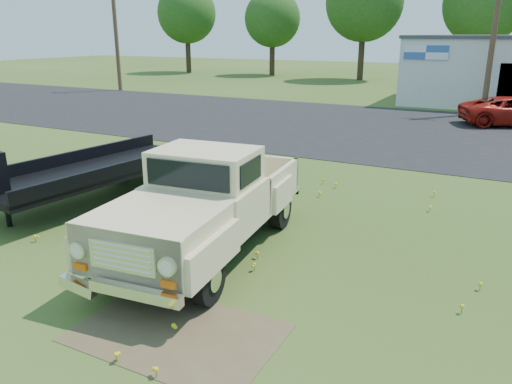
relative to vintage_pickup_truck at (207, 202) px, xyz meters
The scene contains 12 objects.
ground 1.18m from the vintage_pickup_truck, 136.05° to the left, with size 140.00×140.00×0.00m, color #324C18.
asphalt_lot 15.37m from the vintage_pickup_truck, 91.29° to the left, with size 90.00×14.00×0.02m, color black.
dirt_patch_a 3.10m from the vintage_pickup_truck, 66.58° to the right, with size 3.00×2.00×0.01m, color brown.
dirt_patch_b 4.62m from the vintage_pickup_truck, 121.46° to the left, with size 2.20×1.60×0.01m, color brown.
utility_pole_west 31.79m from the vintage_pickup_truck, 135.02° to the left, with size 1.60×0.30×9.00m.
utility_pole_mid 22.90m from the vintage_pickup_truck, 80.70° to the left, with size 1.60×0.30×9.00m.
treeline_a 49.57m from the vintage_pickup_truck, 125.10° to the left, with size 6.40×6.40×9.52m.
treeline_b 45.45m from the vintage_pickup_truck, 113.93° to the left, with size 5.76×5.76×8.57m.
treeline_c 41.12m from the vintage_pickup_truck, 101.83° to the left, with size 7.04×7.04×10.47m.
treeline_d 41.24m from the vintage_pickup_truck, 87.68° to the left, with size 6.72×6.72×10.00m.
vintage_pickup_truck is the anchor object (origin of this frame).
flatbed_trailer 4.75m from the vintage_pickup_truck, 160.88° to the left, with size 2.21×6.62×1.80m, color black, non-canonical shape.
Camera 1 is at (5.50, -8.18, 4.26)m, focal length 35.00 mm.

